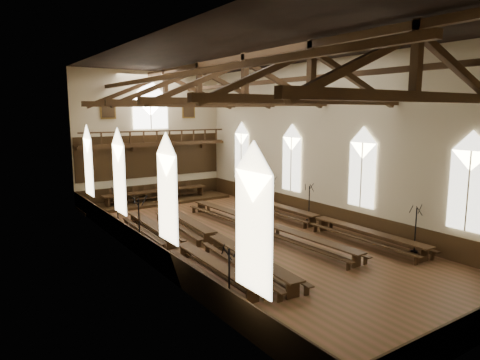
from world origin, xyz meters
The scene contains 21 objects.
ground centered at (0.00, 0.00, 0.00)m, with size 26.00×26.00×0.00m, color brown.
room_walls centered at (0.00, 0.00, 6.46)m, with size 26.00×26.00×26.00m.
wainscot_band centered at (0.00, 0.00, 0.60)m, with size 12.00×26.00×1.20m.
side_windows centered at (0.00, 0.00, 3.74)m, with size 11.85×19.80×4.50m.
end_window centered at (0.00, 12.90, 7.22)m, with size 2.80×0.12×3.80m.
minstrels_gallery centered at (0.00, 12.66, 3.91)m, with size 11.80×1.24×3.70m.
portraits centered at (0.00, 12.90, 7.10)m, with size 7.75×0.09×1.45m.
roof_trusses centered at (0.00, 0.00, 8.22)m, with size 11.70×25.70×2.80m.
refectory_row_a centered at (-4.18, -0.34, 0.50)m, with size 1.60×13.82×0.68m.
refectory_row_b centered at (-2.30, -0.58, 0.54)m, with size 2.09×14.44×0.74m.
refectory_row_c centered at (1.30, 0.15, 0.52)m, with size 1.70×14.07×0.71m.
refectory_row_d centered at (4.68, -0.91, 0.56)m, with size 1.56×14.55×0.77m.
dais centered at (-0.33, 11.40, 0.10)m, with size 11.40×2.86×0.19m, color #34210F.
high_table centered at (-0.33, 11.40, 0.85)m, with size 8.29×1.07×0.78m.
high_chairs centered at (-0.33, 12.21, 0.77)m, with size 6.78×0.48×1.06m.
candelabrum_left_near centered at (-5.55, -7.12, 0.76)m, with size 0.73×0.74×2.49m.
candelabrum_left_mid centered at (-5.55, 1.30, 0.84)m, with size 0.82×0.82×2.77m.
candelabrum_left_far centered at (-5.55, 4.61, 0.84)m, with size 0.78×0.84×2.77m.
candelabrum_right_near centered at (5.55, -6.76, 0.73)m, with size 0.64×0.74×2.40m.
candelabrum_right_mid centered at (5.55, 0.81, 0.73)m, with size 0.72×0.69×2.40m.
candelabrum_right_far centered at (5.55, 4.62, 0.71)m, with size 0.66×0.71×2.34m.
Camera 1 is at (-12.98, -18.82, 6.90)m, focal length 32.00 mm.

